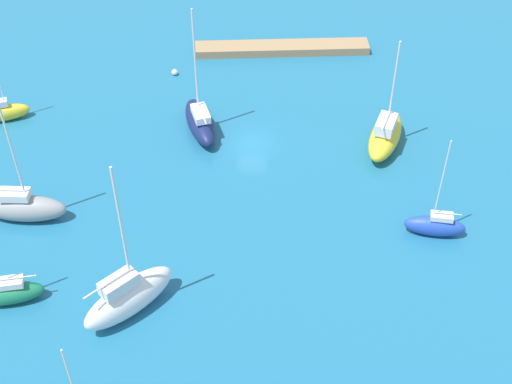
{
  "coord_description": "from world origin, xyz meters",
  "views": [
    {
      "loc": [
        1.87,
        51.59,
        39.6
      ],
      "look_at": [
        0.0,
        8.59,
        1.5
      ],
      "focal_mm": 48.75,
      "sensor_mm": 36.0,
      "label": 1
    }
  ],
  "objects_px": {
    "sailboat_yellow_near_pier": "(5,112)",
    "mooring_buoy_white": "(175,72)",
    "sailboat_blue_far_south": "(435,225)",
    "sailboat_gray_far_north": "(24,207)",
    "pier_dock": "(282,48)",
    "sailboat_white_west_end": "(128,296)",
    "sailboat_yellow_lone_north": "(385,135)",
    "sailboat_green_off_beacon": "(7,292)",
    "sailboat_navy_east_end": "(200,121)"
  },
  "relations": [
    {
      "from": "sailboat_white_west_end",
      "to": "sailboat_gray_far_north",
      "type": "height_order",
      "value": "sailboat_white_west_end"
    },
    {
      "from": "pier_dock",
      "to": "sailboat_green_off_beacon",
      "type": "height_order",
      "value": "sailboat_green_off_beacon"
    },
    {
      "from": "sailboat_navy_east_end",
      "to": "sailboat_white_west_end",
      "type": "xyz_separation_m",
      "value": [
        4.66,
        21.46,
        0.41
      ]
    },
    {
      "from": "sailboat_gray_far_north",
      "to": "sailboat_yellow_near_pier",
      "type": "height_order",
      "value": "sailboat_gray_far_north"
    },
    {
      "from": "sailboat_yellow_lone_north",
      "to": "sailboat_green_off_beacon",
      "type": "relative_size",
      "value": 1.12
    },
    {
      "from": "sailboat_green_off_beacon",
      "to": "sailboat_gray_far_north",
      "type": "bearing_deg",
      "value": -94.2
    },
    {
      "from": "sailboat_yellow_lone_north",
      "to": "sailboat_green_off_beacon",
      "type": "distance_m",
      "value": 35.05
    },
    {
      "from": "sailboat_yellow_near_pier",
      "to": "sailboat_navy_east_end",
      "type": "bearing_deg",
      "value": -23.78
    },
    {
      "from": "sailboat_yellow_near_pier",
      "to": "sailboat_white_west_end",
      "type": "bearing_deg",
      "value": -74.96
    },
    {
      "from": "sailboat_navy_east_end",
      "to": "sailboat_gray_far_north",
      "type": "bearing_deg",
      "value": 115.04
    },
    {
      "from": "sailboat_blue_far_south",
      "to": "sailboat_gray_far_north",
      "type": "xyz_separation_m",
      "value": [
        33.03,
        -3.22,
        0.33
      ]
    },
    {
      "from": "sailboat_yellow_lone_north",
      "to": "pier_dock",
      "type": "bearing_deg",
      "value": 48.51
    },
    {
      "from": "pier_dock",
      "to": "sailboat_blue_far_south",
      "type": "distance_m",
      "value": 30.94
    },
    {
      "from": "sailboat_navy_east_end",
      "to": "sailboat_blue_far_south",
      "type": "bearing_deg",
      "value": -141.64
    },
    {
      "from": "pier_dock",
      "to": "sailboat_white_west_end",
      "type": "xyz_separation_m",
      "value": [
        13.46,
        36.05,
        1.17
      ]
    },
    {
      "from": "sailboat_gray_far_north",
      "to": "sailboat_blue_far_south",
      "type": "bearing_deg",
      "value": -0.89
    },
    {
      "from": "sailboat_yellow_near_pier",
      "to": "mooring_buoy_white",
      "type": "height_order",
      "value": "sailboat_yellow_near_pier"
    },
    {
      "from": "sailboat_navy_east_end",
      "to": "sailboat_blue_far_south",
      "type": "distance_m",
      "value": 23.94
    },
    {
      "from": "mooring_buoy_white",
      "to": "pier_dock",
      "type": "bearing_deg",
      "value": -159.56
    },
    {
      "from": "pier_dock",
      "to": "sailboat_green_off_beacon",
      "type": "distance_m",
      "value": 41.35
    },
    {
      "from": "sailboat_blue_far_south",
      "to": "sailboat_white_west_end",
      "type": "bearing_deg",
      "value": 27.01
    },
    {
      "from": "sailboat_blue_far_south",
      "to": "mooring_buoy_white",
      "type": "xyz_separation_m",
      "value": [
        21.86,
        -24.85,
        -0.63
      ]
    },
    {
      "from": "sailboat_blue_far_south",
      "to": "sailboat_green_off_beacon",
      "type": "relative_size",
      "value": 0.98
    },
    {
      "from": "sailboat_navy_east_end",
      "to": "mooring_buoy_white",
      "type": "relative_size",
      "value": 19.25
    },
    {
      "from": "sailboat_yellow_lone_north",
      "to": "sailboat_white_west_end",
      "type": "relative_size",
      "value": 0.82
    },
    {
      "from": "sailboat_gray_far_north",
      "to": "pier_dock",
      "type": "bearing_deg",
      "value": 53.33
    },
    {
      "from": "sailboat_green_off_beacon",
      "to": "sailboat_blue_far_south",
      "type": "bearing_deg",
      "value": -177.69
    },
    {
      "from": "sailboat_navy_east_end",
      "to": "sailboat_green_off_beacon",
      "type": "bearing_deg",
      "value": 132.03
    },
    {
      "from": "sailboat_green_off_beacon",
      "to": "sailboat_yellow_near_pier",
      "type": "relative_size",
      "value": 1.07
    },
    {
      "from": "sailboat_navy_east_end",
      "to": "pier_dock",
      "type": "bearing_deg",
      "value": -45.07
    },
    {
      "from": "sailboat_navy_east_end",
      "to": "sailboat_yellow_lone_north",
      "type": "xyz_separation_m",
      "value": [
        -17.03,
        3.12,
        0.18
      ]
    },
    {
      "from": "sailboat_yellow_near_pier",
      "to": "mooring_buoy_white",
      "type": "distance_m",
      "value": 17.69
    },
    {
      "from": "sailboat_green_off_beacon",
      "to": "mooring_buoy_white",
      "type": "height_order",
      "value": "sailboat_green_off_beacon"
    },
    {
      "from": "sailboat_yellow_lone_north",
      "to": "sailboat_white_west_end",
      "type": "distance_m",
      "value": 28.41
    },
    {
      "from": "sailboat_white_west_end",
      "to": "mooring_buoy_white",
      "type": "height_order",
      "value": "sailboat_white_west_end"
    },
    {
      "from": "sailboat_navy_east_end",
      "to": "sailboat_yellow_lone_north",
      "type": "distance_m",
      "value": 17.32
    },
    {
      "from": "sailboat_navy_east_end",
      "to": "sailboat_green_off_beacon",
      "type": "distance_m",
      "value": 24.32
    },
    {
      "from": "pier_dock",
      "to": "sailboat_blue_far_south",
      "type": "xyz_separation_m",
      "value": [
        -10.16,
        29.22,
        0.52
      ]
    },
    {
      "from": "sailboat_green_off_beacon",
      "to": "pier_dock",
      "type": "bearing_deg",
      "value": -130.14
    },
    {
      "from": "sailboat_gray_far_north",
      "to": "sailboat_green_off_beacon",
      "type": "distance_m",
      "value": 8.78
    },
    {
      "from": "sailboat_yellow_lone_north",
      "to": "sailboat_gray_far_north",
      "type": "distance_m",
      "value": 32.19
    },
    {
      "from": "sailboat_navy_east_end",
      "to": "sailboat_white_west_end",
      "type": "distance_m",
      "value": 21.97
    },
    {
      "from": "sailboat_yellow_near_pier",
      "to": "sailboat_yellow_lone_north",
      "type": "bearing_deg",
      "value": -24.75
    },
    {
      "from": "sailboat_white_west_end",
      "to": "sailboat_blue_far_south",
      "type": "xyz_separation_m",
      "value": [
        -23.62,
        -6.84,
        -0.65
      ]
    },
    {
      "from": "pier_dock",
      "to": "sailboat_white_west_end",
      "type": "distance_m",
      "value": 38.5
    },
    {
      "from": "sailboat_yellow_lone_north",
      "to": "sailboat_yellow_near_pier",
      "type": "relative_size",
      "value": 1.2
    },
    {
      "from": "sailboat_gray_far_north",
      "to": "sailboat_navy_east_end",
      "type": "bearing_deg",
      "value": 43.7
    },
    {
      "from": "sailboat_blue_far_south",
      "to": "sailboat_yellow_lone_north",
      "type": "bearing_deg",
      "value": -69.66
    },
    {
      "from": "sailboat_blue_far_south",
      "to": "sailboat_gray_far_north",
      "type": "height_order",
      "value": "sailboat_gray_far_north"
    },
    {
      "from": "sailboat_blue_far_south",
      "to": "sailboat_yellow_near_pier",
      "type": "relative_size",
      "value": 1.05
    }
  ]
}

